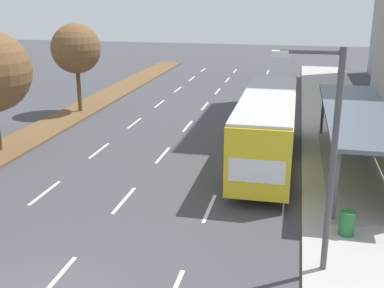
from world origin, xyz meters
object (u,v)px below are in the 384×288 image
Objects in this scene: trash_bin at (347,223)px; median_tree_third at (76,49)px; streetlight at (327,148)px; bus at (267,122)px; bus_shelter at (362,134)px.

median_tree_third is at bearing 138.31° from trash_bin.
streetlight is at bearing -113.86° from trash_bin.
bus is 15.62m from median_tree_third.
bus_shelter is 4.31m from bus.
bus is 1.89× the size of median_tree_third.
median_tree_third is at bearing 150.00° from bus.
median_tree_third is (-13.38, 7.72, 2.34)m from bus.
trash_bin is at bearing -65.56° from bus.
streetlight is at bearing -47.72° from median_tree_third.
streetlight reaches higher than bus.
bus_shelter is 19.63m from median_tree_third.
streetlight is at bearing -103.35° from bus_shelter.
median_tree_third reaches higher than bus_shelter.
bus_shelter is at bearing -6.36° from bus.
bus_shelter is 6.78m from trash_bin.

